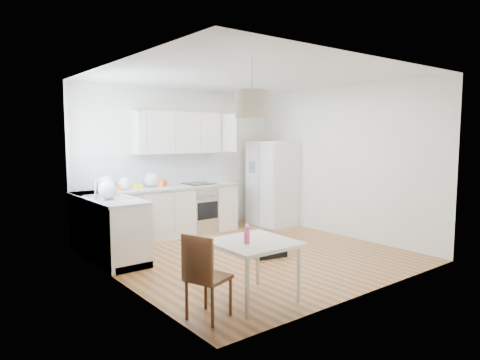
% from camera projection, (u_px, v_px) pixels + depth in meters
% --- Properties ---
extents(floor, '(4.20, 4.20, 0.00)m').
position_uv_depth(floor, '(251.00, 254.00, 6.61)').
color(floor, brown).
rests_on(floor, ground).
extents(ceiling, '(4.20, 4.20, 0.00)m').
position_uv_depth(ceiling, '(251.00, 76.00, 6.33)').
color(ceiling, white).
rests_on(ceiling, wall_back).
extents(wall_back, '(4.20, 0.00, 4.20)m').
position_uv_depth(wall_back, '(181.00, 161.00, 8.12)').
color(wall_back, white).
rests_on(wall_back, floor).
extents(wall_left, '(0.00, 4.20, 4.20)m').
position_uv_depth(wall_left, '(118.00, 175.00, 5.19)').
color(wall_left, white).
rests_on(wall_left, floor).
extents(wall_right, '(0.00, 4.20, 4.20)m').
position_uv_depth(wall_right, '(341.00, 162.00, 7.75)').
color(wall_right, white).
rests_on(wall_right, floor).
extents(window_glassblock, '(0.02, 1.00, 1.00)m').
position_uv_depth(window_glassblock, '(86.00, 141.00, 6.06)').
color(window_glassblock, '#BFE0F9').
rests_on(window_glassblock, wall_left).
extents(cabinets_back, '(3.00, 0.60, 0.88)m').
position_uv_depth(cabinets_back, '(161.00, 214.00, 7.61)').
color(cabinets_back, silver).
rests_on(cabinets_back, floor).
extents(cabinets_left, '(0.60, 1.80, 0.88)m').
position_uv_depth(cabinets_left, '(108.00, 228.00, 6.41)').
color(cabinets_left, silver).
rests_on(cabinets_left, floor).
extents(counter_back, '(3.02, 0.64, 0.04)m').
position_uv_depth(counter_back, '(161.00, 188.00, 7.56)').
color(counter_back, '#ACAFB0').
rests_on(counter_back, cabinets_back).
extents(counter_left, '(0.64, 1.82, 0.04)m').
position_uv_depth(counter_left, '(107.00, 198.00, 6.36)').
color(counter_left, '#ACAFB0').
rests_on(counter_left, cabinets_left).
extents(backsplash_back, '(3.00, 0.01, 0.58)m').
position_uv_depth(backsplash_back, '(153.00, 170.00, 7.76)').
color(backsplash_back, white).
rests_on(backsplash_back, wall_back).
extents(backsplash_left, '(0.01, 1.80, 0.58)m').
position_uv_depth(backsplash_left, '(86.00, 179.00, 6.15)').
color(backsplash_left, white).
rests_on(backsplash_left, wall_left).
extents(upper_cabinets, '(1.70, 0.32, 0.75)m').
position_uv_depth(upper_cabinets, '(178.00, 133.00, 7.85)').
color(upper_cabinets, silver).
rests_on(upper_cabinets, wall_back).
extents(range_oven, '(0.50, 0.61, 0.88)m').
position_uv_depth(range_oven, '(199.00, 209.00, 8.10)').
color(range_oven, silver).
rests_on(range_oven, floor).
extents(sink, '(0.50, 0.80, 0.16)m').
position_uv_depth(sink, '(108.00, 197.00, 6.32)').
color(sink, silver).
rests_on(sink, counter_left).
extents(refrigerator, '(0.83, 0.86, 1.71)m').
position_uv_depth(refrigerator, '(273.00, 183.00, 8.71)').
color(refrigerator, white).
rests_on(refrigerator, floor).
extents(dining_table, '(0.87, 0.87, 0.67)m').
position_uv_depth(dining_table, '(253.00, 247.00, 4.72)').
color(dining_table, beige).
rests_on(dining_table, floor).
extents(dining_chair, '(0.47, 0.47, 0.88)m').
position_uv_depth(dining_chair, '(209.00, 275.00, 4.26)').
color(dining_chair, '#442614').
rests_on(dining_chair, floor).
extents(drink_bottle, '(0.06, 0.06, 0.22)m').
position_uv_depth(drink_bottle, '(247.00, 234.00, 4.58)').
color(drink_bottle, '#D33A65').
rests_on(drink_bottle, dining_table).
extents(gym_bag, '(0.53, 0.41, 0.22)m').
position_uv_depth(gym_bag, '(269.00, 249.00, 6.49)').
color(gym_bag, black).
rests_on(gym_bag, floor).
extents(pendant_lamp, '(0.41, 0.41, 0.30)m').
position_uv_depth(pendant_lamp, '(252.00, 104.00, 4.79)').
color(pendant_lamp, '#C3B096').
rests_on(pendant_lamp, ceiling).
extents(grocery_bag_a, '(0.28, 0.24, 0.25)m').
position_uv_depth(grocery_bag_a, '(106.00, 183.00, 7.00)').
color(grocery_bag_a, white).
rests_on(grocery_bag_a, counter_back).
extents(grocery_bag_b, '(0.24, 0.20, 0.21)m').
position_uv_depth(grocery_bag_b, '(125.00, 183.00, 7.17)').
color(grocery_bag_b, white).
rests_on(grocery_bag_b, counter_back).
extents(grocery_bag_c, '(0.28, 0.24, 0.25)m').
position_uv_depth(grocery_bag_c, '(151.00, 180.00, 7.56)').
color(grocery_bag_c, white).
rests_on(grocery_bag_c, counter_back).
extents(grocery_bag_d, '(0.24, 0.21, 0.22)m').
position_uv_depth(grocery_bag_d, '(106.00, 188.00, 6.54)').
color(grocery_bag_d, white).
rests_on(grocery_bag_d, counter_back).
extents(grocery_bag_e, '(0.27, 0.23, 0.25)m').
position_uv_depth(grocery_bag_e, '(108.00, 191.00, 6.12)').
color(grocery_bag_e, white).
rests_on(grocery_bag_e, counter_left).
extents(snack_orange, '(0.19, 0.17, 0.11)m').
position_uv_depth(snack_orange, '(162.00, 183.00, 7.63)').
color(snack_orange, '#DF5013').
rests_on(snack_orange, counter_back).
extents(snack_yellow, '(0.16, 0.11, 0.11)m').
position_uv_depth(snack_yellow, '(138.00, 186.00, 7.24)').
color(snack_yellow, yellow).
rests_on(snack_yellow, counter_back).
extents(snack_red, '(0.17, 0.11, 0.11)m').
position_uv_depth(snack_red, '(121.00, 187.00, 7.14)').
color(snack_red, red).
rests_on(snack_red, counter_back).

